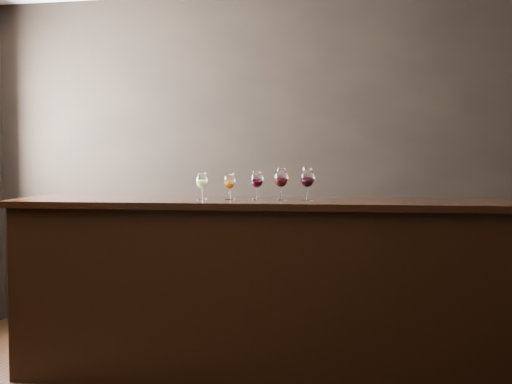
% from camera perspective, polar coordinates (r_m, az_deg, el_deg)
% --- Properties ---
extents(room_shell, '(5.02, 4.52, 2.81)m').
position_cam_1_polar(room_shell, '(3.84, -7.97, 7.91)').
color(room_shell, black).
rests_on(room_shell, ground).
extents(bar_counter, '(3.30, 0.98, 1.14)m').
position_cam_1_polar(bar_counter, '(4.77, 0.67, -7.98)').
color(bar_counter, black).
rests_on(bar_counter, ground).
extents(bar_top, '(3.42, 1.07, 0.04)m').
position_cam_1_polar(bar_top, '(4.69, 0.68, -0.88)').
color(bar_top, black).
rests_on(bar_top, bar_counter).
extents(back_bar_shelf, '(2.50, 0.40, 0.90)m').
position_cam_1_polar(back_bar_shelf, '(5.66, 3.82, -7.48)').
color(back_bar_shelf, black).
rests_on(back_bar_shelf, ground).
extents(glass_white, '(0.08, 0.08, 0.18)m').
position_cam_1_polar(glass_white, '(4.76, -4.38, 0.86)').
color(glass_white, white).
rests_on(glass_white, bar_top).
extents(glass_amber, '(0.07, 0.07, 0.17)m').
position_cam_1_polar(glass_amber, '(4.72, -2.14, 0.83)').
color(glass_amber, white).
rests_on(glass_amber, bar_top).
extents(glass_red_a, '(0.08, 0.08, 0.19)m').
position_cam_1_polar(glass_red_a, '(4.73, 0.08, 0.97)').
color(glass_red_a, white).
rests_on(glass_red_a, bar_top).
extents(glass_red_b, '(0.09, 0.09, 0.21)m').
position_cam_1_polar(glass_red_b, '(4.66, 2.02, 1.08)').
color(glass_red_b, white).
rests_on(glass_red_b, bar_top).
extents(glass_red_c, '(0.09, 0.09, 0.21)m').
position_cam_1_polar(glass_red_c, '(4.62, 4.13, 1.08)').
color(glass_red_c, white).
rests_on(glass_red_c, bar_top).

